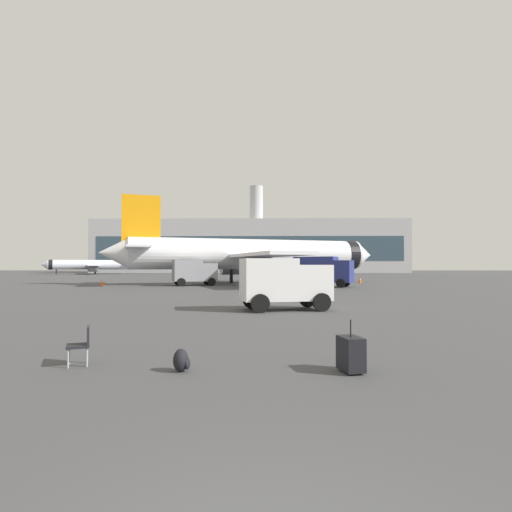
% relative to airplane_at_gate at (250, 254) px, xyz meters
% --- Properties ---
extents(airplane_at_gate, '(34.75, 31.78, 10.50)m').
position_rel_airplane_at_gate_xyz_m(airplane_at_gate, '(0.00, 0.00, 0.00)').
color(airplane_at_gate, white).
rests_on(airplane_at_gate, ground).
extents(airplane_taxiing, '(22.88, 21.04, 7.12)m').
position_rel_airplane_at_gate_xyz_m(airplane_taxiing, '(-44.88, 59.10, -1.18)').
color(airplane_taxiing, silver).
rests_on(airplane_taxiing, ground).
extents(service_truck, '(5.27, 3.84, 2.90)m').
position_rel_airplane_at_gate_xyz_m(service_truck, '(-6.05, -5.87, -2.05)').
color(service_truck, gray).
rests_on(service_truck, ground).
extents(fuel_truck, '(6.46, 4.58, 3.20)m').
position_rel_airplane_at_gate_xyz_m(fuel_truck, '(8.06, -8.16, -1.88)').
color(fuel_truck, navy).
rests_on(fuel_truck, ground).
extents(cargo_van, '(4.74, 3.16, 2.60)m').
position_rel_airplane_at_gate_xyz_m(cargo_van, '(2.84, -31.77, -2.21)').
color(cargo_van, white).
rests_on(cargo_van, ground).
extents(safety_cone_near, '(0.44, 0.44, 0.69)m').
position_rel_airplane_at_gate_xyz_m(safety_cone_near, '(-16.30, -6.36, -3.31)').
color(safety_cone_near, '#F2590C').
rests_on(safety_cone_near, ground).
extents(safety_cone_mid, '(0.44, 0.44, 0.84)m').
position_rel_airplane_at_gate_xyz_m(safety_cone_mid, '(1.96, -22.50, -3.24)').
color(safety_cone_mid, '#F2590C').
rests_on(safety_cone_mid, ground).
extents(safety_cone_far, '(0.44, 0.44, 0.83)m').
position_rel_airplane_at_gate_xyz_m(safety_cone_far, '(14.17, 1.46, -3.25)').
color(safety_cone_far, '#F2590C').
rests_on(safety_cone_far, ground).
extents(rolling_suitcase, '(0.54, 0.72, 1.10)m').
position_rel_airplane_at_gate_xyz_m(rolling_suitcase, '(3.66, -44.15, -3.27)').
color(rolling_suitcase, black).
rests_on(rolling_suitcase, ground).
extents(traveller_backpack, '(0.36, 0.40, 0.48)m').
position_rel_airplane_at_gate_xyz_m(traveller_backpack, '(0.09, -44.17, -3.42)').
color(traveller_backpack, black).
rests_on(traveller_backpack, ground).
extents(gate_chair, '(0.63, 0.63, 0.86)m').
position_rel_airplane_at_gate_xyz_m(gate_chair, '(-2.26, -43.66, -3.16)').
color(gate_chair, black).
rests_on(gate_chair, ground).
extents(terminal_building, '(100.02, 21.67, 28.89)m').
position_rel_airplane_at_gate_xyz_m(terminal_building, '(-2.92, 87.28, 4.88)').
color(terminal_building, '#B2B2B7').
rests_on(terminal_building, ground).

